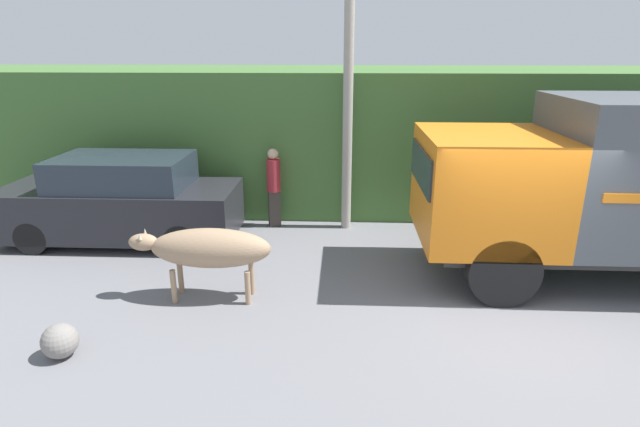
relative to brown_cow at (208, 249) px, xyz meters
The scene contains 7 objects.
ground_plane 4.82m from the brown_cow, ahead, with size 60.00×60.00×0.00m, color slate.
hillside_embankment 8.02m from the brown_cow, 53.55° to the left, with size 32.00×5.18×3.34m.
brown_cow is the anchor object (origin of this frame).
parked_suv 3.44m from the brown_cow, 135.07° to the left, with size 4.76×1.81×1.79m.
pedestrian_on_hill 3.52m from the brown_cow, 80.68° to the left, with size 0.38×0.38×1.78m.
utility_pole 4.72m from the brown_cow, 57.86° to the left, with size 0.90×0.21×6.14m.
roadside_rock 2.38m from the brown_cow, 132.39° to the right, with size 0.46×0.46×0.46m.
Camera 1 is at (-2.64, -7.11, 3.85)m, focal length 28.00 mm.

